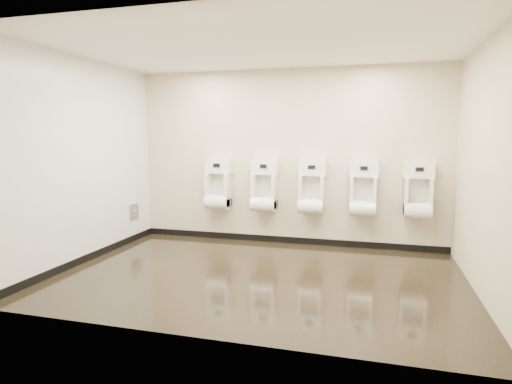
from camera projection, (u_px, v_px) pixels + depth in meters
ground at (259, 276)px, 5.38m from camera, size 5.00×3.50×0.00m
ceiling at (259, 45)px, 5.01m from camera, size 5.00×3.50×0.00m
back_wall at (287, 158)px, 6.86m from camera, size 5.00×0.02×2.80m
front_wall at (204, 178)px, 3.52m from camera, size 5.00×0.02×2.80m
left_wall at (83, 161)px, 5.85m from camera, size 0.02×3.50×2.80m
right_wall at (486, 169)px, 4.53m from camera, size 0.02×3.50×2.80m
tile_overlay_left at (83, 161)px, 5.85m from camera, size 0.01×3.50×2.80m
skirting_back at (286, 240)px, 7.03m from camera, size 5.00×0.02×0.10m
skirting_left at (89, 257)px, 6.03m from camera, size 0.02×3.50×0.10m
access_panel at (134, 211)px, 7.11m from camera, size 0.04×0.25×0.25m
urinal_0 at (218, 188)px, 7.09m from camera, size 0.44×0.33×0.82m
urinal_1 at (264, 189)px, 6.88m from camera, size 0.44×0.33×0.82m
urinal_2 at (312, 191)px, 6.68m from camera, size 0.44×0.33×0.82m
urinal_3 at (363, 193)px, 6.47m from camera, size 0.44×0.33×0.82m
urinal_4 at (418, 194)px, 6.27m from camera, size 0.44×0.33×0.82m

